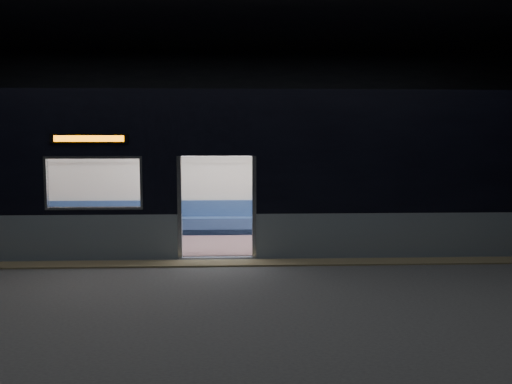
{
  "coord_description": "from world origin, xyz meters",
  "views": [
    {
      "loc": [
        0.32,
        -9.63,
        2.42
      ],
      "look_at": [
        0.83,
        2.3,
        1.2
      ],
      "focal_mm": 38.0,
      "sensor_mm": 36.0,
      "label": 1
    }
  ],
  "objects": [
    {
      "name": "passenger",
      "position": [
        2.98,
        3.55,
        0.79
      ],
      "size": [
        0.43,
        0.69,
        1.35
      ],
      "rotation": [
        0.0,
        0.0,
        -0.19
      ],
      "color": "black",
      "rests_on": "metro_car"
    },
    {
      "name": "transit_map",
      "position": [
        4.2,
        3.85,
        1.45
      ],
      "size": [
        0.93,
        0.03,
        0.6
      ],
      "primitive_type": "cube",
      "color": "white",
      "rests_on": "metro_car"
    },
    {
      "name": "station_envelope",
      "position": [
        0.0,
        0.0,
        3.66
      ],
      "size": [
        24.0,
        14.0,
        5.0
      ],
      "color": "black",
      "rests_on": "station_floor"
    },
    {
      "name": "tactile_strip",
      "position": [
        0.0,
        0.55,
        0.01
      ],
      "size": [
        22.8,
        0.5,
        0.03
      ],
      "primitive_type": "cube",
      "color": "#8C7F59",
      "rests_on": "station_floor"
    },
    {
      "name": "metro_car",
      "position": [
        -0.0,
        2.54,
        1.85
      ],
      "size": [
        18.0,
        3.04,
        3.35
      ],
      "color": "gray",
      "rests_on": "station_floor"
    },
    {
      "name": "station_floor",
      "position": [
        0.0,
        0.0,
        -0.01
      ],
      "size": [
        24.0,
        14.0,
        0.01
      ],
      "primitive_type": "cube",
      "color": "#47494C",
      "rests_on": "ground"
    },
    {
      "name": "handbag",
      "position": [
        3.02,
        3.33,
        0.67
      ],
      "size": [
        0.29,
        0.26,
        0.14
      ],
      "primitive_type": "cube",
      "rotation": [
        0.0,
        0.0,
        -0.06
      ],
      "color": "black",
      "rests_on": "passenger"
    }
  ]
}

